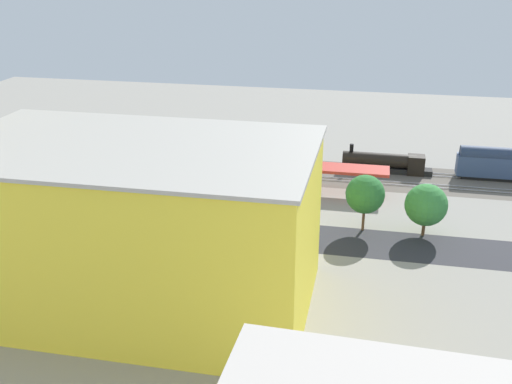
% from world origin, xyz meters
% --- Properties ---
extents(ground_plane, '(185.00, 185.00, 0.00)m').
position_xyz_m(ground_plane, '(0.00, 0.00, 0.00)').
color(ground_plane, gray).
rests_on(ground_plane, ground).
extents(rail_bed, '(115.64, 14.00, 0.01)m').
position_xyz_m(rail_bed, '(0.00, -21.28, 0.00)').
color(rail_bed, '#665E54').
rests_on(rail_bed, ground).
extents(street_asphalt, '(115.63, 9.09, 0.01)m').
position_xyz_m(street_asphalt, '(0.00, 5.65, 0.00)').
color(street_asphalt, '#2D2D33').
rests_on(street_asphalt, ground).
extents(track_rails, '(115.62, 7.56, 0.12)m').
position_xyz_m(track_rails, '(0.00, -21.28, 0.18)').
color(track_rails, '#9E9EA8').
rests_on(track_rails, ground).
extents(platform_canopy_near, '(69.88, 4.65, 4.45)m').
position_xyz_m(platform_canopy_near, '(9.12, -12.48, 4.18)').
color(platform_canopy_near, '#B73328').
rests_on(platform_canopy_near, ground).
extents(locomotive, '(16.05, 2.73, 4.92)m').
position_xyz_m(locomotive, '(-25.70, -24.24, 1.74)').
color(locomotive, black).
rests_on(locomotive, ground).
extents(passenger_coach, '(17.94, 2.83, 5.88)m').
position_xyz_m(passenger_coach, '(-46.59, -24.24, 3.10)').
color(passenger_coach, black).
rests_on(passenger_coach, ground).
extents(freight_coach_far, '(16.42, 2.90, 5.76)m').
position_xyz_m(freight_coach_far, '(9.29, -18.33, 3.03)').
color(freight_coach_far, black).
rests_on(freight_coach_far, ground).
extents(parked_car_0, '(4.71, 1.82, 1.84)m').
position_xyz_m(parked_car_0, '(-13.70, 8.86, 0.81)').
color(parked_car_0, black).
rests_on(parked_car_0, ground).
extents(parked_car_1, '(4.75, 1.94, 1.64)m').
position_xyz_m(parked_car_1, '(-5.49, 9.21, 0.73)').
color(parked_car_1, black).
rests_on(parked_car_1, ground).
extents(parked_car_2, '(4.73, 2.05, 1.73)m').
position_xyz_m(parked_car_2, '(2.27, 8.78, 0.76)').
color(parked_car_2, black).
rests_on(parked_car_2, ground).
extents(parked_car_3, '(4.16, 1.94, 1.57)m').
position_xyz_m(parked_car_3, '(10.24, 9.14, 0.70)').
color(parked_car_3, black).
rests_on(parked_car_3, ground).
extents(parked_car_4, '(4.03, 1.80, 1.66)m').
position_xyz_m(parked_car_4, '(18.57, 8.95, 0.73)').
color(parked_car_4, black).
rests_on(parked_car_4, ground).
extents(parked_car_5, '(4.85, 1.94, 1.72)m').
position_xyz_m(parked_car_5, '(26.34, 8.92, 0.75)').
color(parked_car_5, black).
rests_on(parked_car_5, ground).
extents(construction_building, '(38.42, 22.68, 18.24)m').
position_xyz_m(construction_building, '(2.02, 25.45, 9.12)').
color(construction_building, yellow).
rests_on(construction_building, ground).
extents(construction_roof_slab, '(39.02, 23.28, 0.40)m').
position_xyz_m(construction_roof_slab, '(2.02, 25.45, 18.44)').
color(construction_roof_slab, '#ADA89E').
rests_on(construction_roof_slab, construction_building).
extents(box_truck_0, '(9.16, 2.35, 3.17)m').
position_xyz_m(box_truck_0, '(15.00, 7.28, 1.57)').
color(box_truck_0, black).
rests_on(box_truck_0, ground).
extents(box_truck_1, '(8.85, 3.05, 3.51)m').
position_xyz_m(box_truck_1, '(0.64, 9.69, 1.70)').
color(box_truck_1, black).
rests_on(box_truck_1, ground).
extents(box_truck_2, '(9.10, 2.50, 3.59)m').
position_xyz_m(box_truck_2, '(-2.37, 8.07, 1.77)').
color(box_truck_2, black).
rests_on(box_truck_2, ground).
extents(street_tree_0, '(5.92, 5.92, 7.61)m').
position_xyz_m(street_tree_0, '(-30.72, 1.47, 4.64)').
color(street_tree_0, brown).
rests_on(street_tree_0, ground).
extents(street_tree_1, '(5.54, 5.54, 8.34)m').
position_xyz_m(street_tree_1, '(-22.30, 1.52, 5.56)').
color(street_tree_1, brown).
rests_on(street_tree_1, ground).
extents(street_tree_2, '(6.24, 6.24, 8.17)m').
position_xyz_m(street_tree_2, '(34.84, 0.60, 5.05)').
color(street_tree_2, brown).
rests_on(street_tree_2, ground).
extents(traffic_light, '(0.50, 0.36, 6.96)m').
position_xyz_m(traffic_light, '(19.01, 1.34, 4.57)').
color(traffic_light, '#333333').
rests_on(traffic_light, ground).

